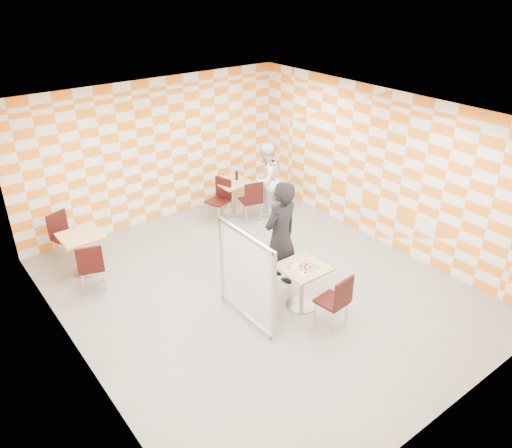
{
  "coord_description": "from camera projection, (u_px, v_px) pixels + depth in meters",
  "views": [
    {
      "loc": [
        -4.34,
        -5.6,
        4.95
      ],
      "look_at": [
        0.1,
        0.2,
        1.15
      ],
      "focal_mm": 35.0,
      "sensor_mm": 36.0,
      "label": 1
    }
  ],
  "objects": [
    {
      "name": "man_white",
      "position": [
        265.0,
        180.0,
        10.81
      ],
      "size": [
        0.92,
        0.8,
        1.62
      ],
      "primitive_type": "imported",
      "rotation": [
        0.0,
        0.0,
        3.41
      ],
      "color": "white",
      "rests_on": "ground"
    },
    {
      "name": "chair_second_side",
      "position": [
        220.0,
        196.0,
        10.71
      ],
      "size": [
        0.53,
        0.52,
        0.92
      ],
      "color": "black",
      "rests_on": "ground"
    },
    {
      "name": "chair_second_front",
      "position": [
        252.0,
        198.0,
        10.61
      ],
      "size": [
        0.51,
        0.52,
        0.92
      ],
      "color": "black",
      "rests_on": "ground"
    },
    {
      "name": "room_shell",
      "position": [
        239.0,
        199.0,
        8.26
      ],
      "size": [
        7.0,
        7.0,
        7.0
      ],
      "color": "gray",
      "rests_on": "ground"
    },
    {
      "name": "man_dark",
      "position": [
        280.0,
        237.0,
        8.2
      ],
      "size": [
        0.77,
        0.56,
        1.95
      ],
      "primitive_type": "imported",
      "rotation": [
        0.0,
        0.0,
        3.28
      ],
      "color": "black",
      "rests_on": "ground"
    },
    {
      "name": "second_table",
      "position": [
        233.0,
        192.0,
        10.99
      ],
      "size": [
        0.7,
        0.7,
        0.75
      ],
      "color": "tan",
      "rests_on": "ground"
    },
    {
      "name": "partition",
      "position": [
        246.0,
        278.0,
        7.45
      ],
      "size": [
        0.08,
        1.38,
        1.55
      ],
      "color": "white",
      "rests_on": "ground"
    },
    {
      "name": "main_table",
      "position": [
        302.0,
        280.0,
        7.92
      ],
      "size": [
        0.7,
        0.7,
        0.75
      ],
      "color": "tan",
      "rests_on": "ground"
    },
    {
      "name": "chair_main_front",
      "position": [
        337.0,
        299.0,
        7.41
      ],
      "size": [
        0.46,
        0.47,
        0.92
      ],
      "color": "black",
      "rests_on": "ground"
    },
    {
      "name": "sport_bottle",
      "position": [
        223.0,
        178.0,
        10.81
      ],
      "size": [
        0.06,
        0.06,
        0.2
      ],
      "color": "white",
      "rests_on": "second_table"
    },
    {
      "name": "pizza_on_foil",
      "position": [
        304.0,
        266.0,
        7.79
      ],
      "size": [
        0.4,
        0.4,
        0.04
      ],
      "color": "silver",
      "rests_on": "main_table"
    },
    {
      "name": "empty_table",
      "position": [
        83.0,
        247.0,
        8.83
      ],
      "size": [
        0.7,
        0.7,
        0.75
      ],
      "color": "tan",
      "rests_on": "ground"
    },
    {
      "name": "soda_bottle",
      "position": [
        237.0,
        175.0,
        10.92
      ],
      "size": [
        0.07,
        0.07,
        0.23
      ],
      "color": "black",
      "rests_on": "second_table"
    },
    {
      "name": "chair_empty_far",
      "position": [
        63.0,
        232.0,
        9.25
      ],
      "size": [
        0.54,
        0.55,
        0.92
      ],
      "color": "black",
      "rests_on": "ground"
    },
    {
      "name": "chair_empty_near",
      "position": [
        91.0,
        264.0,
        8.25
      ],
      "size": [
        0.53,
        0.54,
        0.92
      ],
      "color": "black",
      "rests_on": "ground"
    }
  ]
}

